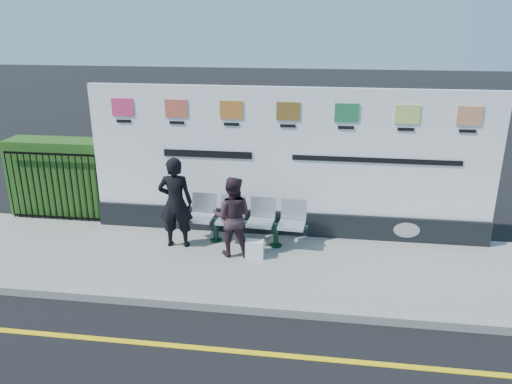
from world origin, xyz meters
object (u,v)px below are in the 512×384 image
bench (245,232)px  woman_right (232,216)px  woman_left (176,202)px  billboard (287,173)px

bench → woman_right: (-0.16, -0.50, 0.52)m
bench → woman_left: size_ratio=1.30×
bench → woman_right: size_ratio=1.52×
bench → woman_right: woman_right is taller
bench → woman_left: 1.48m
woman_left → woman_right: size_ratio=1.17×
woman_left → billboard: bearing=-161.1°
billboard → woman_right: size_ratio=5.23×
bench → woman_left: (-1.31, -0.27, 0.65)m
billboard → woman_left: billboard is taller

